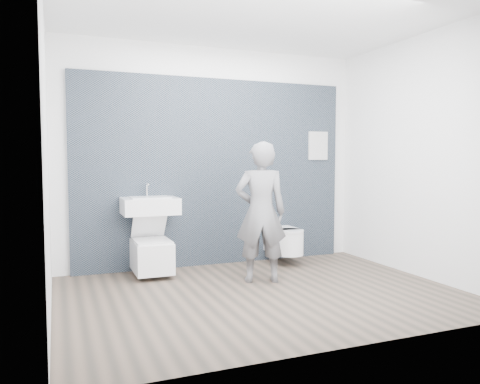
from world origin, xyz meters
name	(u,v)px	position (x,y,z in m)	size (l,w,h in m)	color
ground	(262,293)	(0.00, 0.00, 0.00)	(4.00, 4.00, 0.00)	brown
room_shell	(262,122)	(0.00, 0.00, 1.74)	(4.00, 4.00, 4.00)	white
tile_wall	(216,263)	(0.00, 1.47, 0.00)	(3.60, 0.06, 2.40)	black
washbasin	(150,205)	(-0.91, 1.20, 0.83)	(0.64, 0.48, 0.48)	white
toilet_square	(152,254)	(-0.91, 1.14, 0.26)	(0.42, 0.61, 0.73)	white
toilet_rounded	(286,241)	(0.86, 1.13, 0.30)	(0.36, 0.61, 0.33)	white
info_placard	(317,255)	(1.50, 1.43, 0.00)	(0.29, 0.03, 0.39)	white
visitor	(261,212)	(0.18, 0.43, 0.78)	(0.57, 0.37, 1.56)	slate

